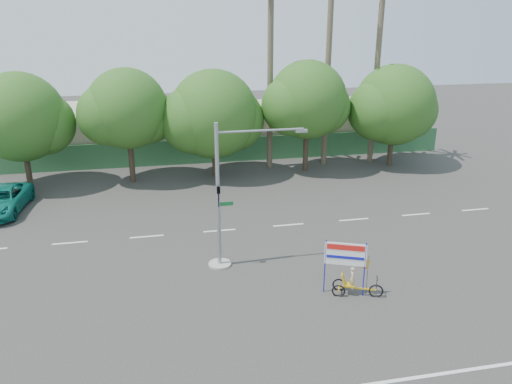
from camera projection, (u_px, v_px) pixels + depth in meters
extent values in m
plane|color=#33302D|center=(291.00, 304.00, 20.97)|extent=(120.00, 120.00, 0.00)
cube|color=#336B3D|center=(222.00, 150.00, 40.45)|extent=(38.00, 0.08, 2.00)
cube|color=#B5AC90|center=(98.00, 131.00, 42.40)|extent=(12.00, 8.00, 4.00)
cube|color=#B5AC90|center=(301.00, 125.00, 45.82)|extent=(14.00, 8.00, 3.60)
cylinder|color=#473828|center=(27.00, 163.00, 34.36)|extent=(0.40, 0.40, 3.52)
sphere|color=#20581A|center=(20.00, 117.00, 33.27)|extent=(6.00, 6.00, 6.00)
sphere|color=#20581A|center=(43.00, 124.00, 33.99)|extent=(4.32, 4.32, 4.32)
cylinder|color=#473828|center=(131.00, 156.00, 35.62)|extent=(0.40, 0.40, 3.74)
sphere|color=#20581A|center=(127.00, 109.00, 34.47)|extent=(5.60, 5.60, 5.60)
sphere|color=#20581A|center=(146.00, 116.00, 35.18)|extent=(4.03, 4.03, 4.03)
sphere|color=#20581A|center=(108.00, 115.00, 34.12)|extent=(4.26, 4.26, 4.26)
cylinder|color=#473828|center=(215.00, 155.00, 36.81)|extent=(0.40, 0.40, 3.30)
sphere|color=#20581A|center=(214.00, 114.00, 35.80)|extent=(6.40, 6.40, 6.40)
sphere|color=#20581A|center=(233.00, 120.00, 36.52)|extent=(4.61, 4.61, 4.61)
sphere|color=#20581A|center=(194.00, 120.00, 35.40)|extent=(4.86, 4.86, 4.86)
cylinder|color=#473828|center=(306.00, 146.00, 38.02)|extent=(0.40, 0.40, 3.87)
sphere|color=#20581A|center=(307.00, 100.00, 36.83)|extent=(5.80, 5.80, 5.80)
sphere|color=#20581A|center=(323.00, 107.00, 37.56)|extent=(4.18, 4.18, 4.18)
sphere|color=#20581A|center=(291.00, 106.00, 36.47)|extent=(4.41, 4.41, 4.41)
cylinder|color=#473828|center=(391.00, 144.00, 39.40)|extent=(0.40, 0.40, 3.43)
sphere|color=#20581A|center=(394.00, 105.00, 38.34)|extent=(6.20, 6.20, 6.20)
sphere|color=#20581A|center=(409.00, 111.00, 39.06)|extent=(4.46, 4.46, 4.46)
sphere|color=#20581A|center=(379.00, 110.00, 37.96)|extent=(4.71, 4.71, 4.71)
cylinder|color=#70604C|center=(329.00, 55.00, 37.55)|extent=(0.44, 0.44, 17.00)
cylinder|color=#70604C|center=(377.00, 68.00, 38.63)|extent=(0.44, 0.44, 15.00)
cylinder|color=#70604C|center=(270.00, 77.00, 37.22)|extent=(0.44, 0.44, 14.00)
cylinder|color=gray|center=(220.00, 264.00, 24.17)|extent=(1.10, 1.10, 0.10)
cylinder|color=gray|center=(218.00, 197.00, 23.00)|extent=(0.18, 0.18, 7.00)
cylinder|color=gray|center=(261.00, 131.00, 22.34)|extent=(4.00, 0.10, 0.10)
cube|color=gray|center=(301.00, 131.00, 22.72)|extent=(0.55, 0.20, 0.12)
imported|color=black|center=(219.00, 197.00, 22.76)|extent=(0.16, 0.20, 1.00)
cube|color=#14662D|center=(226.00, 204.00, 23.18)|extent=(0.70, 0.04, 0.18)
torus|color=black|center=(376.00, 291.00, 21.38)|extent=(0.61, 0.31, 0.63)
torus|color=black|center=(339.00, 285.00, 21.91)|extent=(0.57, 0.29, 0.59)
torus|color=black|center=(339.00, 291.00, 21.43)|extent=(0.57, 0.29, 0.59)
cube|color=gold|center=(357.00, 288.00, 21.50)|extent=(1.48, 0.65, 0.06)
cube|color=gold|center=(339.00, 287.00, 21.67)|extent=(0.26, 0.54, 0.05)
cube|color=gold|center=(349.00, 285.00, 21.53)|extent=(0.58, 0.54, 0.06)
cube|color=gold|center=(343.00, 279.00, 21.48)|extent=(0.34, 0.44, 0.50)
cylinder|color=black|center=(377.00, 283.00, 21.26)|extent=(0.04, 0.04, 0.51)
cube|color=black|center=(377.00, 278.00, 21.17)|extent=(0.19, 0.40, 0.04)
imported|color=#CCB284|center=(353.00, 278.00, 21.38)|extent=(0.36, 0.43, 1.00)
cylinder|color=#181ABA|center=(325.00, 266.00, 21.45)|extent=(0.07, 0.07, 2.51)
cylinder|color=#181ABA|center=(364.00, 270.00, 21.15)|extent=(0.07, 0.07, 2.51)
cube|color=white|center=(345.00, 254.00, 21.08)|extent=(1.65, 0.72, 1.02)
cube|color=red|center=(346.00, 248.00, 20.94)|extent=(1.46, 0.62, 0.24)
cube|color=#181ABA|center=(345.00, 258.00, 21.10)|extent=(1.46, 0.62, 0.13)
cylinder|color=black|center=(367.00, 276.00, 21.22)|extent=(0.02, 0.02, 1.95)
cube|color=red|center=(361.00, 263.00, 21.07)|extent=(0.77, 0.33, 0.61)
imported|color=#107364|center=(2.00, 200.00, 30.36)|extent=(2.95, 5.65, 1.52)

